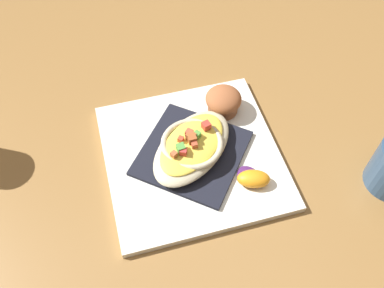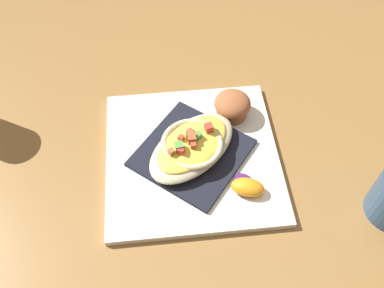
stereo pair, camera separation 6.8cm
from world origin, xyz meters
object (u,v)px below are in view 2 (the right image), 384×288
object	(u,v)px
gratin_dish	(192,146)
muffin	(232,106)
square_plate	(192,156)
orange_garnish	(247,187)

from	to	relation	value
gratin_dish	muffin	bearing A→B (deg)	-139.79
square_plate	muffin	world-z (taller)	muffin
gratin_dish	orange_garnish	xyz separation A→B (m)	(-0.07, 0.09, -0.01)
gratin_dish	orange_garnish	size ratio (longest dim) A/B	3.16
square_plate	muffin	bearing A→B (deg)	-139.77
orange_garnish	square_plate	bearing A→B (deg)	-49.23
gratin_dish	muffin	size ratio (longest dim) A/B	3.05
gratin_dish	muffin	world-z (taller)	gratin_dish
muffin	square_plate	bearing A→B (deg)	40.23
gratin_dish	orange_garnish	distance (m)	0.12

